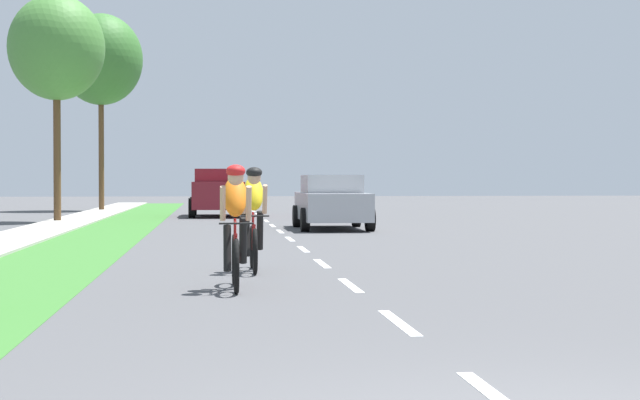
{
  "coord_description": "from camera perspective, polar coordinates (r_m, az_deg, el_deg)",
  "views": [
    {
      "loc": [
        -1.8,
        -5.03,
        1.39
      ],
      "look_at": [
        0.52,
        17.0,
        0.95
      ],
      "focal_mm": 57.4,
      "sensor_mm": 36.0,
      "label": 1
    }
  ],
  "objects": [
    {
      "name": "sedan_silver",
      "position": [
        28.74,
        0.66,
        -0.09
      ],
      "size": [
        1.98,
        4.3,
        1.52
      ],
      "color": "#A5A8AD",
      "rests_on": "ground_plane"
    },
    {
      "name": "street_tree_far",
      "position": [
        46.89,
        -12.12,
        7.65
      ],
      "size": [
        3.69,
        3.69,
        8.77
      ],
      "color": "brown",
      "rests_on": "ground_plane"
    },
    {
      "name": "grass_verge",
      "position": [
        25.22,
        -12.16,
        -2.04
      ],
      "size": [
        2.12,
        70.0,
        0.01
      ],
      "primitive_type": "cube",
      "color": "#38722D",
      "rests_on": "ground_plane"
    },
    {
      "name": "sidewalk_concrete",
      "position": [
        25.49,
        -16.41,
        -2.02
      ],
      "size": [
        1.67,
        70.0,
        0.1
      ],
      "primitive_type": "cube",
      "color": "#B2ADA3",
      "rests_on": "ground_plane"
    },
    {
      "name": "cyclist_trailing",
      "position": [
        15.45,
        -3.72,
        -1.01
      ],
      "size": [
        0.42,
        1.72,
        1.58
      ],
      "color": "black",
      "rests_on": "ground_plane"
    },
    {
      "name": "ground_plane",
      "position": [
        25.14,
        -1.9,
        -2.03
      ],
      "size": [
        120.0,
        120.0,
        0.0
      ],
      "primitive_type": "plane",
      "color": "#4C4C4F"
    },
    {
      "name": "street_tree_near",
      "position": [
        34.82,
        -14.47,
        8.19
      ],
      "size": [
        3.13,
        3.13,
        7.43
      ],
      "color": "brown",
      "rests_on": "ground_plane"
    },
    {
      "name": "cyclist_lead",
      "position": [
        12.93,
        -4.74,
        -1.44
      ],
      "size": [
        0.42,
        1.72,
        1.58
      ],
      "color": "black",
      "rests_on": "ground_plane"
    },
    {
      "name": "suv_maroon",
      "position": [
        38.77,
        -5.71,
        0.49
      ],
      "size": [
        2.15,
        4.7,
        1.79
      ],
      "color": "maroon",
      "rests_on": "ground_plane"
    },
    {
      "name": "lane_markings_center",
      "position": [
        29.12,
        -2.47,
        -1.59
      ],
      "size": [
        0.12,
        54.3,
        0.01
      ],
      "color": "white",
      "rests_on": "ground_plane"
    }
  ]
}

